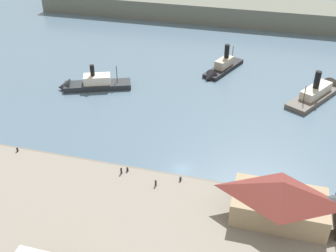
{
  "coord_description": "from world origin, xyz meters",
  "views": [
    {
      "loc": [
        16.19,
        -69.83,
        55.62
      ],
      "look_at": [
        -6.7,
        13.37,
        2.0
      ],
      "focal_mm": 44.02,
      "sensor_mm": 36.0,
      "label": 1
    }
  ],
  "objects_px": {
    "ferry_shed_east_terminal": "(280,199)",
    "ferry_moored_west": "(89,84)",
    "mooring_post_center_west": "(17,150)",
    "mooring_post_east": "(127,169)",
    "mooring_post_west": "(180,179)",
    "ferry_mid_harbor": "(321,91)",
    "pedestrian_near_west_shed": "(156,183)",
    "pedestrian_walking_west": "(121,171)",
    "ferry_moored_east": "(220,69)"
  },
  "relations": [
    {
      "from": "ferry_shed_east_terminal",
      "to": "ferry_moored_west",
      "type": "height_order",
      "value": "ferry_shed_east_terminal"
    },
    {
      "from": "mooring_post_center_west",
      "to": "mooring_post_east",
      "type": "height_order",
      "value": "same"
    },
    {
      "from": "mooring_post_center_west",
      "to": "mooring_post_west",
      "type": "distance_m",
      "value": 38.33
    },
    {
      "from": "ferry_mid_harbor",
      "to": "pedestrian_near_west_shed",
      "type": "bearing_deg",
      "value": -122.64
    },
    {
      "from": "pedestrian_walking_west",
      "to": "ferry_mid_harbor",
      "type": "relative_size",
      "value": 0.07
    },
    {
      "from": "pedestrian_walking_west",
      "to": "ferry_moored_east",
      "type": "relative_size",
      "value": 0.08
    },
    {
      "from": "pedestrian_near_west_shed",
      "to": "mooring_post_center_west",
      "type": "xyz_separation_m",
      "value": [
        -33.88,
        3.16,
        -0.26
      ]
    },
    {
      "from": "ferry_mid_harbor",
      "to": "mooring_post_east",
      "type": "bearing_deg",
      "value": -129.41
    },
    {
      "from": "mooring_post_west",
      "to": "ferry_moored_west",
      "type": "bearing_deg",
      "value": 135.59
    },
    {
      "from": "mooring_post_center_west",
      "to": "ferry_moored_east",
      "type": "height_order",
      "value": "ferry_moored_east"
    },
    {
      "from": "ferry_shed_east_terminal",
      "to": "pedestrian_walking_west",
      "type": "bearing_deg",
      "value": 172.44
    },
    {
      "from": "ferry_shed_east_terminal",
      "to": "pedestrian_walking_west",
      "type": "height_order",
      "value": "ferry_shed_east_terminal"
    },
    {
      "from": "pedestrian_near_west_shed",
      "to": "ferry_moored_west",
      "type": "bearing_deg",
      "value": 129.74
    },
    {
      "from": "mooring_post_west",
      "to": "ferry_moored_west",
      "type": "relative_size",
      "value": 0.04
    },
    {
      "from": "mooring_post_west",
      "to": "pedestrian_walking_west",
      "type": "bearing_deg",
      "value": -175.33
    },
    {
      "from": "pedestrian_near_west_shed",
      "to": "ferry_mid_harbor",
      "type": "relative_size",
      "value": 0.06
    },
    {
      "from": "pedestrian_near_west_shed",
      "to": "ferry_moored_west",
      "type": "xyz_separation_m",
      "value": [
        -32.57,
        39.17,
        -0.51
      ]
    },
    {
      "from": "mooring_post_center_west",
      "to": "mooring_post_west",
      "type": "bearing_deg",
      "value": -0.38
    },
    {
      "from": "pedestrian_near_west_shed",
      "to": "mooring_post_east",
      "type": "height_order",
      "value": "pedestrian_near_west_shed"
    },
    {
      "from": "pedestrian_near_west_shed",
      "to": "ferry_moored_east",
      "type": "relative_size",
      "value": 0.08
    },
    {
      "from": "mooring_post_east",
      "to": "ferry_moored_east",
      "type": "height_order",
      "value": "ferry_moored_east"
    },
    {
      "from": "pedestrian_walking_west",
      "to": "pedestrian_near_west_shed",
      "type": "bearing_deg",
      "value": -12.97
    },
    {
      "from": "mooring_post_center_west",
      "to": "ferry_moored_west",
      "type": "distance_m",
      "value": 36.03
    },
    {
      "from": "ferry_moored_west",
      "to": "ferry_moored_east",
      "type": "distance_m",
      "value": 41.97
    },
    {
      "from": "ferry_shed_east_terminal",
      "to": "ferry_moored_east",
      "type": "xyz_separation_m",
      "value": [
        -20.9,
        63.32,
        -3.97
      ]
    },
    {
      "from": "ferry_shed_east_terminal",
      "to": "mooring_post_center_west",
      "type": "height_order",
      "value": "ferry_shed_east_terminal"
    },
    {
      "from": "ferry_shed_east_terminal",
      "to": "pedestrian_near_west_shed",
      "type": "distance_m",
      "value": 24.59
    },
    {
      "from": "ferry_shed_east_terminal",
      "to": "ferry_moored_east",
      "type": "height_order",
      "value": "ferry_shed_east_terminal"
    },
    {
      "from": "pedestrian_near_west_shed",
      "to": "ferry_moored_east",
      "type": "bearing_deg",
      "value": 86.87
    },
    {
      "from": "mooring_post_east",
      "to": "ferry_mid_harbor",
      "type": "relative_size",
      "value": 0.04
    },
    {
      "from": "ferry_moored_west",
      "to": "pedestrian_walking_west",
      "type": "bearing_deg",
      "value": -56.79
    },
    {
      "from": "ferry_shed_east_terminal",
      "to": "ferry_moored_west",
      "type": "relative_size",
      "value": 0.79
    },
    {
      "from": "mooring_post_west",
      "to": "mooring_post_east",
      "type": "relative_size",
      "value": 1.0
    },
    {
      "from": "mooring_post_west",
      "to": "ferry_moored_east",
      "type": "relative_size",
      "value": 0.04
    },
    {
      "from": "ferry_shed_east_terminal",
      "to": "pedestrian_near_west_shed",
      "type": "xyz_separation_m",
      "value": [
        -24.23,
        2.42,
        -3.42
      ]
    },
    {
      "from": "ferry_moored_west",
      "to": "ferry_shed_east_terminal",
      "type": "bearing_deg",
      "value": -36.21
    },
    {
      "from": "ferry_moored_west",
      "to": "ferry_mid_harbor",
      "type": "distance_m",
      "value": 68.02
    },
    {
      "from": "mooring_post_center_west",
      "to": "ferry_mid_harbor",
      "type": "distance_m",
      "value": 84.28
    },
    {
      "from": "mooring_post_center_west",
      "to": "ferry_moored_east",
      "type": "bearing_deg",
      "value": 57.2
    },
    {
      "from": "pedestrian_near_west_shed",
      "to": "ferry_mid_harbor",
      "type": "bearing_deg",
      "value": 57.36
    },
    {
      "from": "ferry_shed_east_terminal",
      "to": "mooring_post_west",
      "type": "height_order",
      "value": "ferry_shed_east_terminal"
    },
    {
      "from": "mooring_post_center_west",
      "to": "ferry_moored_west",
      "type": "height_order",
      "value": "ferry_moored_west"
    },
    {
      "from": "mooring_post_center_west",
      "to": "mooring_post_west",
      "type": "height_order",
      "value": "same"
    },
    {
      "from": "mooring_post_center_west",
      "to": "mooring_post_east",
      "type": "relative_size",
      "value": 1.0
    },
    {
      "from": "pedestrian_near_west_shed",
      "to": "ferry_mid_harbor",
      "type": "distance_m",
      "value": 63.07
    },
    {
      "from": "pedestrian_walking_west",
      "to": "ferry_moored_west",
      "type": "distance_m",
      "value": 44.58
    },
    {
      "from": "pedestrian_walking_west",
      "to": "mooring_post_west",
      "type": "bearing_deg",
      "value": 4.67
    },
    {
      "from": "ferry_moored_west",
      "to": "mooring_post_west",
      "type": "bearing_deg",
      "value": -44.41
    },
    {
      "from": "pedestrian_near_west_shed",
      "to": "ferry_moored_west",
      "type": "distance_m",
      "value": 50.94
    },
    {
      "from": "pedestrian_walking_west",
      "to": "ferry_mid_harbor",
      "type": "height_order",
      "value": "ferry_mid_harbor"
    }
  ]
}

